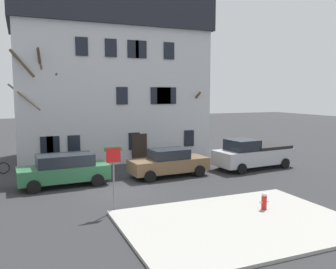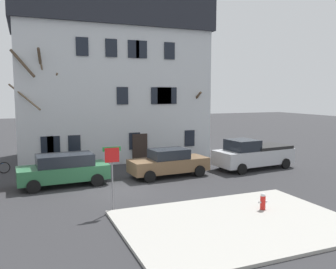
{
  "view_description": "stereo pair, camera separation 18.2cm",
  "coord_description": "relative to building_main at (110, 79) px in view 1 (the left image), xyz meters",
  "views": [
    {
      "loc": [
        -4.46,
        -17.45,
        4.94
      ],
      "look_at": [
        3.86,
        2.42,
        2.45
      ],
      "focal_mm": 37.79,
      "sensor_mm": 36.0,
      "label": 1
    },
    {
      "loc": [
        -4.29,
        -17.52,
        4.94
      ],
      "look_at": [
        3.86,
        2.42,
        2.45
      ],
      "focal_mm": 37.79,
      "sensor_mm": 36.0,
      "label": 2
    }
  ],
  "objects": [
    {
      "name": "tree_bare_mid",
      "position": [
        -5.61,
        -3.03,
        -2.48
      ],
      "size": [
        3.0,
        3.0,
        6.78
      ],
      "color": "brown",
      "rests_on": "ground_plane"
    },
    {
      "name": "car_green_wagon",
      "position": [
        -4.54,
        -8.14,
        -5.2
      ],
      "size": [
        4.79,
        2.25,
        1.71
      ],
      "color": "#2D6B42",
      "rests_on": "ground_plane"
    },
    {
      "name": "fire_hydrant",
      "position": [
        2.69,
        -15.8,
        -5.61
      ],
      "size": [
        0.42,
        0.22,
        0.7
      ],
      "color": "red",
      "rests_on": "sidewalk_slab"
    },
    {
      "name": "street_sign_pole",
      "position": [
        -3.11,
        -13.37,
        -4.16
      ],
      "size": [
        0.76,
        0.07,
        2.76
      ],
      "color": "slate",
      "rests_on": "ground_plane"
    },
    {
      "name": "tree_bare_far",
      "position": [
        4.74,
        -3.19,
        -3.18
      ],
      "size": [
        1.81,
        2.13,
        5.49
      ],
      "color": "brown",
      "rests_on": "ground_plane"
    },
    {
      "name": "building_main",
      "position": [
        0.0,
        0.0,
        0.0
      ],
      "size": [
        14.31,
        7.76,
        11.99
      ],
      "color": "silver",
      "rests_on": "ground_plane"
    },
    {
      "name": "sidewalk_slab",
      "position": [
        0.89,
        -16.57,
        -6.03
      ],
      "size": [
        8.7,
        6.17,
        0.12
      ],
      "primitive_type": "cube",
      "color": "#A8A59E",
      "rests_on": "ground_plane"
    },
    {
      "name": "pickup_truck_silver",
      "position": [
        7.53,
        -8.36,
        -5.13
      ],
      "size": [
        5.57,
        2.69,
        1.99
      ],
      "color": "#B7BABF",
      "rests_on": "ground_plane"
    },
    {
      "name": "tree_bare_near",
      "position": [
        -6.0,
        -3.32,
        -2.2
      ],
      "size": [
        2.06,
        1.99,
        7.76
      ],
      "color": "#4C3D2D",
      "rests_on": "ground_plane"
    },
    {
      "name": "car_brown_sedan",
      "position": [
        1.51,
        -8.3,
        -5.26
      ],
      "size": [
        4.85,
        2.23,
        1.66
      ],
      "color": "brown",
      "rests_on": "ground_plane"
    },
    {
      "name": "ground_plane",
      "position": [
        -2.12,
        -10.05,
        -6.09
      ],
      "size": [
        120.0,
        120.0,
        0.0
      ],
      "primitive_type": "plane",
      "color": "#2D2D30"
    }
  ]
}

